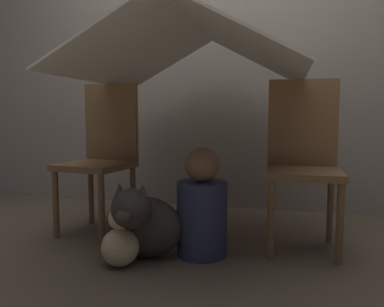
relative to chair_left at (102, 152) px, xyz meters
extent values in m
plane|color=brown|center=(0.60, -0.13, -0.50)|extent=(8.80, 8.80, 0.00)
cube|color=gray|center=(0.60, 0.81, 0.75)|extent=(7.00, 0.05, 2.50)
cylinder|color=brown|center=(-0.20, -0.21, -0.30)|extent=(0.04, 0.04, 0.40)
cylinder|color=brown|center=(0.12, -0.26, -0.30)|extent=(0.04, 0.04, 0.40)
cylinder|color=brown|center=(-0.15, 0.11, -0.30)|extent=(0.04, 0.04, 0.40)
cylinder|color=brown|center=(0.18, 0.06, -0.30)|extent=(0.04, 0.04, 0.40)
cube|color=brown|center=(-0.01, -0.08, -0.08)|extent=(0.44, 0.44, 0.04)
cube|color=brown|center=(0.02, 0.10, 0.18)|extent=(0.38, 0.09, 0.49)
cylinder|color=brown|center=(1.04, -0.24, -0.30)|extent=(0.04, 0.04, 0.40)
cylinder|color=brown|center=(1.37, -0.23, -0.30)|extent=(0.04, 0.04, 0.40)
cylinder|color=brown|center=(1.04, 0.08, -0.30)|extent=(0.04, 0.04, 0.40)
cylinder|color=brown|center=(1.36, 0.09, -0.30)|extent=(0.04, 0.04, 0.40)
cube|color=brown|center=(1.20, -0.08, -0.08)|extent=(0.39, 0.39, 0.04)
cube|color=brown|center=(1.20, 0.10, 0.18)|extent=(0.38, 0.04, 0.49)
cube|color=silver|center=(0.29, -0.08, 0.59)|extent=(0.61, 1.18, 0.33)
cube|color=silver|center=(0.90, -0.08, 0.59)|extent=(0.61, 1.18, 0.33)
cube|color=silver|center=(0.60, -0.08, 0.75)|extent=(0.04, 1.18, 0.01)
cylinder|color=#2D3351|center=(0.70, -0.27, -0.31)|extent=(0.26, 0.26, 0.38)
sphere|color=brown|center=(0.70, -0.27, -0.03)|extent=(0.18, 0.18, 0.18)
ellipsoid|color=#332D28|center=(0.41, -0.37, -0.34)|extent=(0.41, 0.22, 0.31)
sphere|color=#332D28|center=(0.41, -0.52, -0.21)|extent=(0.19, 0.19, 0.19)
ellipsoid|color=#332D28|center=(0.41, -0.60, -0.23)|extent=(0.08, 0.10, 0.07)
cone|color=#332D28|center=(0.36, -0.52, -0.13)|extent=(0.07, 0.07, 0.09)
cone|color=#332D28|center=(0.47, -0.52, -0.13)|extent=(0.07, 0.07, 0.09)
sphere|color=beige|center=(0.35, -0.50, -0.41)|extent=(0.18, 0.18, 0.18)
sphere|color=beige|center=(0.35, -0.50, -0.26)|extent=(0.11, 0.11, 0.11)
camera|label=1|loc=(1.10, -2.11, 0.22)|focal=35.00mm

